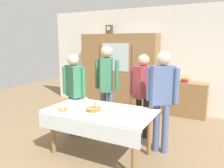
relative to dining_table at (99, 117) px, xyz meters
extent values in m
plane|color=#846B4C|center=(0.00, 0.23, -0.65)|extent=(12.00, 12.00, 0.00)
cube|color=silver|center=(0.00, 2.88, 0.70)|extent=(6.40, 0.10, 2.70)
cylinder|color=olive|center=(-0.71, -0.30, -0.29)|extent=(0.07, 0.07, 0.72)
cylinder|color=olive|center=(0.71, -0.30, -0.29)|extent=(0.07, 0.07, 0.72)
cylinder|color=olive|center=(-0.71, 0.37, -0.29)|extent=(0.07, 0.07, 0.72)
cylinder|color=olive|center=(0.71, 0.37, -0.29)|extent=(0.07, 0.07, 0.72)
cube|color=silver|center=(0.00, 0.03, 0.09)|extent=(1.70, 0.94, 0.03)
cube|color=silver|center=(0.00, -0.44, -0.05)|extent=(1.70, 0.01, 0.24)
cube|color=olive|center=(-0.90, 2.59, 0.36)|extent=(2.14, 0.45, 2.03)
cube|color=silver|center=(-0.90, 2.36, 0.77)|extent=(0.77, 0.01, 0.73)
cube|color=black|center=(-1.37, 2.36, 0.26)|extent=(0.01, 0.01, 1.62)
cube|color=black|center=(-0.43, 2.36, 0.26)|extent=(0.01, 0.01, 1.62)
cube|color=brown|center=(-1.19, 2.59, 1.50)|extent=(0.18, 0.10, 0.24)
cylinder|color=white|center=(-1.19, 2.54, 1.53)|extent=(0.11, 0.01, 0.11)
cube|color=black|center=(-1.19, 2.53, 1.54)|extent=(0.00, 0.00, 0.04)
cube|color=black|center=(-1.17, 2.53, 1.53)|extent=(0.05, 0.00, 0.00)
cube|color=olive|center=(0.86, 2.64, -0.23)|extent=(1.07, 0.35, 0.84)
cube|color=#99332D|center=(0.86, 2.64, 0.21)|extent=(0.16, 0.22, 0.03)
cube|color=#99332D|center=(0.86, 2.64, 0.23)|extent=(0.17, 0.19, 0.02)
cube|color=#99332D|center=(0.86, 2.64, 0.26)|extent=(0.17, 0.20, 0.04)
cube|color=#B29333|center=(0.86, 2.64, 0.30)|extent=(0.15, 0.21, 0.04)
cylinder|color=white|center=(0.54, 0.17, 0.11)|extent=(0.13, 0.13, 0.01)
cylinder|color=white|center=(0.54, 0.17, 0.14)|extent=(0.08, 0.08, 0.05)
torus|color=white|center=(0.58, 0.17, 0.14)|extent=(0.04, 0.01, 0.04)
cylinder|color=#47230F|center=(0.54, 0.17, 0.16)|extent=(0.06, 0.06, 0.01)
cylinder|color=white|center=(0.22, -0.09, 0.11)|extent=(0.13, 0.13, 0.01)
cylinder|color=white|center=(0.22, -0.09, 0.14)|extent=(0.08, 0.08, 0.05)
torus|color=white|center=(0.26, -0.09, 0.14)|extent=(0.04, 0.01, 0.04)
cylinder|color=#47230F|center=(0.22, -0.09, 0.16)|extent=(0.06, 0.06, 0.01)
cylinder|color=white|center=(-0.67, -0.09, 0.11)|extent=(0.13, 0.13, 0.01)
cylinder|color=white|center=(-0.67, -0.09, 0.14)|extent=(0.08, 0.08, 0.05)
torus|color=white|center=(-0.63, -0.09, 0.14)|extent=(0.04, 0.01, 0.04)
cylinder|color=#47230F|center=(-0.67, -0.09, 0.16)|extent=(0.06, 0.06, 0.01)
cylinder|color=white|center=(-0.60, 0.11, 0.11)|extent=(0.13, 0.13, 0.01)
cylinder|color=white|center=(-0.60, 0.11, 0.14)|extent=(0.08, 0.08, 0.05)
torus|color=white|center=(-0.56, 0.11, 0.14)|extent=(0.04, 0.01, 0.04)
cylinder|color=white|center=(-0.49, 0.35, 0.11)|extent=(0.13, 0.13, 0.01)
cylinder|color=white|center=(-0.49, 0.35, 0.14)|extent=(0.08, 0.08, 0.05)
torus|color=white|center=(-0.46, 0.35, 0.14)|extent=(0.04, 0.01, 0.04)
cylinder|color=#47230F|center=(-0.49, 0.35, 0.16)|extent=(0.06, 0.06, 0.01)
cylinder|color=#9E7542|center=(-0.06, -0.07, 0.13)|extent=(0.22, 0.22, 0.05)
torus|color=#9E7542|center=(-0.06, -0.07, 0.15)|extent=(0.24, 0.24, 0.02)
cylinder|color=tan|center=(-0.03, -0.08, 0.20)|extent=(0.02, 0.05, 0.12)
cylinder|color=tan|center=(-0.03, -0.07, 0.20)|extent=(0.02, 0.04, 0.12)
cylinder|color=tan|center=(-0.03, -0.06, 0.20)|extent=(0.04, 0.02, 0.12)
cylinder|color=white|center=(-0.50, -0.28, 0.11)|extent=(0.28, 0.28, 0.01)
ellipsoid|color=#BC7F3D|center=(-0.44, -0.29, 0.13)|extent=(0.07, 0.05, 0.04)
ellipsoid|color=#BC7F3D|center=(-0.48, -0.22, 0.13)|extent=(0.07, 0.05, 0.04)
ellipsoid|color=#BC7F3D|center=(-0.56, -0.28, 0.13)|extent=(0.07, 0.05, 0.04)
ellipsoid|color=#BC7F3D|center=(-0.48, -0.34, 0.13)|extent=(0.07, 0.05, 0.04)
cube|color=silver|center=(0.51, -0.09, 0.11)|extent=(0.10, 0.01, 0.00)
ellipsoid|color=silver|center=(0.56, -0.09, 0.11)|extent=(0.03, 0.02, 0.01)
cube|color=silver|center=(0.66, 0.36, 0.11)|extent=(0.10, 0.01, 0.00)
ellipsoid|color=silver|center=(0.71, 0.36, 0.11)|extent=(0.03, 0.02, 0.01)
cylinder|color=#33704C|center=(-0.90, 0.45, -0.26)|extent=(0.11, 0.11, 0.79)
cylinder|color=#33704C|center=(-0.75, 0.45, -0.26)|extent=(0.11, 0.11, 0.79)
cube|color=#33704C|center=(-0.82, 0.45, 0.44)|extent=(0.41, 0.34, 0.59)
sphere|color=#DBB293|center=(-0.82, 0.45, 0.84)|extent=(0.21, 0.21, 0.21)
cylinder|color=#33704C|center=(-1.04, 0.45, 0.44)|extent=(0.08, 0.08, 0.53)
cylinder|color=#33704C|center=(-0.60, 0.45, 0.44)|extent=(0.08, 0.08, 0.53)
cylinder|color=slate|center=(-0.42, 0.87, -0.22)|extent=(0.11, 0.11, 0.86)
cylinder|color=slate|center=(-0.27, 0.87, -0.22)|extent=(0.11, 0.11, 0.86)
cube|color=#33704C|center=(-0.34, 0.87, 0.54)|extent=(0.32, 0.41, 0.65)
sphere|color=tan|center=(-0.34, 0.87, 0.98)|extent=(0.23, 0.23, 0.23)
cylinder|color=#33704C|center=(-0.56, 0.87, 0.54)|extent=(0.08, 0.08, 0.58)
cylinder|color=#33704C|center=(-0.12, 0.87, 0.54)|extent=(0.08, 0.08, 0.58)
cylinder|color=slate|center=(0.77, 0.56, -0.24)|extent=(0.11, 0.11, 0.83)
cylinder|color=slate|center=(0.92, 0.56, -0.24)|extent=(0.11, 0.11, 0.83)
cube|color=slate|center=(0.84, 0.56, 0.49)|extent=(0.41, 0.36, 0.62)
sphere|color=#DBB293|center=(0.84, 0.56, 0.91)|extent=(0.22, 0.22, 0.22)
cylinder|color=slate|center=(0.62, 0.56, 0.49)|extent=(0.08, 0.08, 0.56)
cylinder|color=slate|center=(1.06, 0.56, 0.49)|extent=(0.08, 0.08, 0.56)
cylinder|color=#232328|center=(0.30, 0.98, -0.26)|extent=(0.11, 0.11, 0.79)
cylinder|color=#232328|center=(0.45, 0.98, -0.26)|extent=(0.11, 0.11, 0.79)
cube|color=#933338|center=(0.37, 0.98, 0.44)|extent=(0.32, 0.41, 0.59)
sphere|color=tan|center=(0.37, 0.98, 0.84)|extent=(0.21, 0.21, 0.21)
cylinder|color=#933338|center=(0.15, 0.98, 0.44)|extent=(0.08, 0.08, 0.53)
cylinder|color=#933338|center=(0.59, 0.98, 0.44)|extent=(0.08, 0.08, 0.53)
camera|label=1|loc=(1.71, -2.89, 1.16)|focal=35.58mm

